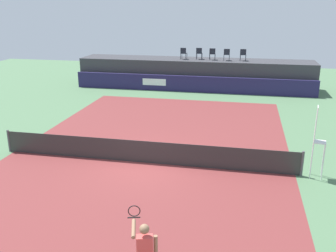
% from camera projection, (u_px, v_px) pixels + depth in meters
% --- Properties ---
extents(ground_plane, '(48.00, 48.00, 0.00)m').
position_uv_depth(ground_plane, '(160.00, 139.00, 18.41)').
color(ground_plane, '#4C704C').
extents(court_inner, '(12.00, 22.00, 0.00)m').
position_uv_depth(court_inner, '(144.00, 163.00, 15.62)').
color(court_inner, maroon).
rests_on(court_inner, ground).
extents(sponsor_wall, '(18.00, 0.22, 1.20)m').
position_uv_depth(sponsor_wall, '(191.00, 84.00, 28.01)').
color(sponsor_wall, '#231E4C').
rests_on(sponsor_wall, ground).
extents(spectator_platform, '(18.00, 2.80, 2.20)m').
position_uv_depth(spectator_platform, '(195.00, 73.00, 29.53)').
color(spectator_platform, '#38383D').
rests_on(spectator_platform, ground).
extents(spectator_chair_far_left, '(0.47, 0.47, 0.89)m').
position_uv_depth(spectator_chair_far_left, '(184.00, 53.00, 28.96)').
color(spectator_chair_far_left, '#1E232D').
rests_on(spectator_chair_far_left, spectator_platform).
extents(spectator_chair_left, '(0.44, 0.44, 0.89)m').
position_uv_depth(spectator_chair_left, '(199.00, 53.00, 28.93)').
color(spectator_chair_left, '#1E232D').
rests_on(spectator_chair_left, spectator_platform).
extents(spectator_chair_center, '(0.46, 0.46, 0.89)m').
position_uv_depth(spectator_chair_center, '(212.00, 53.00, 28.61)').
color(spectator_chair_center, '#1E232D').
rests_on(spectator_chair_center, spectator_platform).
extents(spectator_chair_right, '(0.47, 0.47, 0.89)m').
position_uv_depth(spectator_chair_right, '(227.00, 54.00, 28.28)').
color(spectator_chair_right, '#1E232D').
rests_on(spectator_chair_right, spectator_platform).
extents(spectator_chair_far_right, '(0.46, 0.46, 0.89)m').
position_uv_depth(spectator_chair_far_right, '(243.00, 54.00, 28.17)').
color(spectator_chair_far_right, '#1E232D').
rests_on(spectator_chair_far_right, spectator_platform).
extents(umpire_chair, '(0.50, 0.50, 2.76)m').
position_uv_depth(umpire_chair, '(317.00, 137.00, 13.87)').
color(umpire_chair, white).
rests_on(umpire_chair, ground).
extents(tennis_net, '(12.40, 0.02, 0.95)m').
position_uv_depth(tennis_net, '(144.00, 152.00, 15.47)').
color(tennis_net, '#2D2D2D').
rests_on(tennis_net, ground).
extents(net_post_near, '(0.10, 0.10, 1.00)m').
position_uv_depth(net_post_near, '(9.00, 141.00, 16.66)').
color(net_post_near, '#4C4C51').
rests_on(net_post_near, ground).
extents(net_post_far, '(0.10, 0.10, 1.00)m').
position_uv_depth(net_post_far, '(302.00, 164.00, 14.27)').
color(net_post_far, '#4C4C51').
rests_on(net_post_far, ground).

